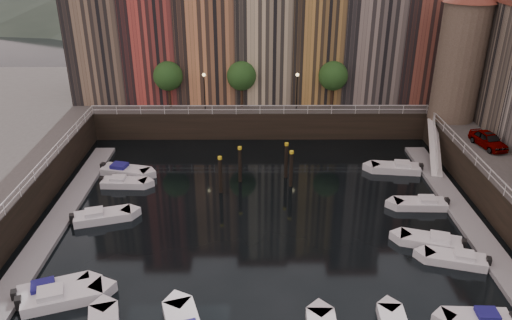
{
  "coord_description": "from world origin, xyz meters",
  "views": [
    {
      "loc": [
        -0.67,
        -34.9,
        21.09
      ],
      "look_at": [
        -0.49,
        4.0,
        3.07
      ],
      "focal_mm": 35.0,
      "sensor_mm": 36.0,
      "label": 1
    }
  ],
  "objects_px": {
    "mooring_pilings": "(260,168)",
    "boat_left_1": "(52,290)",
    "corner_tower": "(462,50)",
    "boat_left_0": "(61,297)",
    "boat_left_2": "(101,216)",
    "car_a": "(488,141)",
    "gangway": "(435,145)"
  },
  "relations": [
    {
      "from": "mooring_pilings",
      "to": "boat_left_1",
      "type": "xyz_separation_m",
      "value": [
        -13.33,
        -15.07,
        -1.29
      ]
    },
    {
      "from": "corner_tower",
      "to": "mooring_pilings",
      "type": "distance_m",
      "value": 23.69
    },
    {
      "from": "boat_left_0",
      "to": "boat_left_2",
      "type": "distance_m",
      "value": 9.65
    },
    {
      "from": "mooring_pilings",
      "to": "car_a",
      "type": "xyz_separation_m",
      "value": [
        20.72,
        1.29,
        2.06
      ]
    },
    {
      "from": "mooring_pilings",
      "to": "car_a",
      "type": "bearing_deg",
      "value": 3.56
    },
    {
      "from": "boat_left_1",
      "to": "boat_left_2",
      "type": "height_order",
      "value": "boat_left_2"
    },
    {
      "from": "mooring_pilings",
      "to": "boat_left_0",
      "type": "xyz_separation_m",
      "value": [
        -12.53,
        -15.8,
        -1.26
      ]
    },
    {
      "from": "boat_left_0",
      "to": "mooring_pilings",
      "type": "bearing_deg",
      "value": 32.73
    },
    {
      "from": "gangway",
      "to": "boat_left_0",
      "type": "relative_size",
      "value": 1.61
    },
    {
      "from": "boat_left_1",
      "to": "car_a",
      "type": "xyz_separation_m",
      "value": [
        34.06,
        16.36,
        3.35
      ]
    },
    {
      "from": "mooring_pilings",
      "to": "boat_left_1",
      "type": "distance_m",
      "value": 20.16
    },
    {
      "from": "boat_left_2",
      "to": "boat_left_1",
      "type": "bearing_deg",
      "value": -110.41
    },
    {
      "from": "gangway",
      "to": "boat_left_1",
      "type": "xyz_separation_m",
      "value": [
        -30.57,
        -19.67,
        -1.56
      ]
    },
    {
      "from": "gangway",
      "to": "car_a",
      "type": "bearing_deg",
      "value": -43.53
    },
    {
      "from": "boat_left_0",
      "to": "corner_tower",
      "type": "bearing_deg",
      "value": 18.46
    },
    {
      "from": "boat_left_1",
      "to": "gangway",
      "type": "bearing_deg",
      "value": 12.18
    },
    {
      "from": "corner_tower",
      "to": "gangway",
      "type": "bearing_deg",
      "value": -122.8
    },
    {
      "from": "gangway",
      "to": "boat_left_2",
      "type": "relative_size",
      "value": 1.75
    },
    {
      "from": "mooring_pilings",
      "to": "gangway",
      "type": "bearing_deg",
      "value": 14.93
    },
    {
      "from": "boat_left_1",
      "to": "boat_left_2",
      "type": "xyz_separation_m",
      "value": [
        0.62,
        8.92,
        0.0
      ]
    },
    {
      "from": "boat_left_0",
      "to": "boat_left_1",
      "type": "distance_m",
      "value": 1.08
    },
    {
      "from": "boat_left_1",
      "to": "corner_tower",
      "type": "bearing_deg",
      "value": 15.26
    },
    {
      "from": "corner_tower",
      "to": "boat_left_0",
      "type": "relative_size",
      "value": 2.66
    },
    {
      "from": "gangway",
      "to": "car_a",
      "type": "xyz_separation_m",
      "value": [
        3.48,
        -3.31,
        1.79
      ]
    },
    {
      "from": "gangway",
      "to": "boat_left_1",
      "type": "relative_size",
      "value": 1.76
    },
    {
      "from": "gangway",
      "to": "corner_tower",
      "type": "bearing_deg",
      "value": 57.2
    },
    {
      "from": "boat_left_2",
      "to": "car_a",
      "type": "height_order",
      "value": "car_a"
    },
    {
      "from": "boat_left_2",
      "to": "boat_left_0",
      "type": "bearing_deg",
      "value": -105.36
    },
    {
      "from": "mooring_pilings",
      "to": "boat_left_0",
      "type": "relative_size",
      "value": 1.27
    },
    {
      "from": "corner_tower",
      "to": "boat_left_1",
      "type": "height_order",
      "value": "corner_tower"
    },
    {
      "from": "corner_tower",
      "to": "car_a",
      "type": "relative_size",
      "value": 3.32
    },
    {
      "from": "corner_tower",
      "to": "boat_left_2",
      "type": "relative_size",
      "value": 2.89
    }
  ]
}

